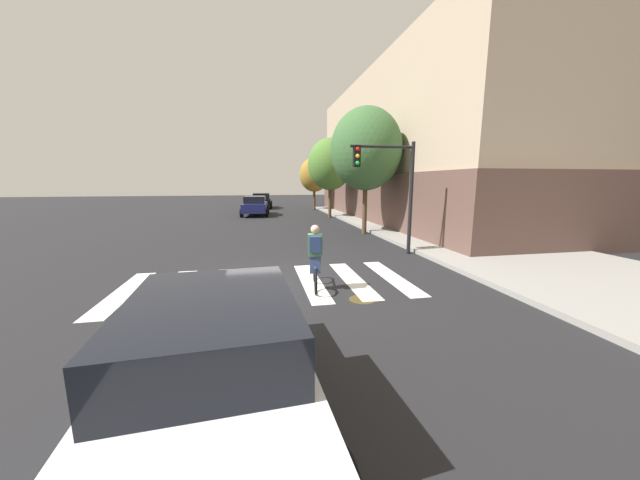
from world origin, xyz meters
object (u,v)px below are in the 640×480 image
(sedan_far, at_px, (262,200))
(street_tree_far, at_px, (314,175))
(street_tree_near, at_px, (366,149))
(sedan_mid, at_px, (255,205))
(street_tree_mid, at_px, (330,164))
(traffic_light_near, at_px, (391,179))
(fire_hydrant, at_px, (410,224))
(sedan_near, at_px, (216,361))
(manhole_cover, at_px, (362,299))
(cyclist, at_px, (315,258))

(sedan_far, relative_size, street_tree_far, 0.93)
(street_tree_near, xyz_separation_m, street_tree_far, (-0.09, 14.95, -1.01))
(sedan_mid, bearing_deg, street_tree_mid, -26.85)
(traffic_light_near, height_order, fire_hydrant, traffic_light_near)
(traffic_light_near, bearing_deg, sedan_near, -123.85)
(traffic_light_near, bearing_deg, street_tree_mid, 87.17)
(manhole_cover, height_order, cyclist, cyclist)
(manhole_cover, xyz_separation_m, sedan_far, (-1.87, 27.79, 0.81))
(sedan_near, xyz_separation_m, cyclist, (1.92, 4.55, 0.02))
(manhole_cover, relative_size, sedan_near, 0.14)
(traffic_light_near, distance_m, street_tree_mid, 13.13)
(cyclist, distance_m, street_tree_far, 23.98)
(sedan_near, height_order, sedan_far, sedan_near)
(manhole_cover, height_order, sedan_near, sedan_near)
(traffic_light_near, bearing_deg, manhole_cover, -119.41)
(sedan_near, height_order, traffic_light_near, traffic_light_near)
(sedan_far, bearing_deg, street_tree_mid, -64.01)
(sedan_near, relative_size, fire_hydrant, 6.03)
(sedan_far, height_order, street_tree_mid, street_tree_mid)
(manhole_cover, distance_m, street_tree_near, 10.95)
(traffic_light_near, xyz_separation_m, street_tree_near, (0.73, 5.05, 1.54))
(traffic_light_near, xyz_separation_m, fire_hydrant, (3.16, 4.65, -2.33))
(sedan_far, xyz_separation_m, street_tree_near, (5.10, -18.30, 3.58))
(sedan_far, distance_m, street_tree_mid, 11.89)
(manhole_cover, relative_size, traffic_light_near, 0.15)
(sedan_far, bearing_deg, manhole_cover, -86.16)
(manhole_cover, distance_m, traffic_light_near, 5.84)
(cyclist, bearing_deg, street_tree_far, 80.05)
(street_tree_far, bearing_deg, street_tree_mid, -90.03)
(manhole_cover, xyz_separation_m, fire_hydrant, (5.67, 9.10, 0.53))
(manhole_cover, relative_size, cyclist, 0.38)
(sedan_far, bearing_deg, fire_hydrant, -68.06)
(fire_hydrant, bearing_deg, sedan_near, -123.98)
(street_tree_near, height_order, street_tree_far, street_tree_near)
(sedan_mid, bearing_deg, manhole_cover, -82.97)
(street_tree_near, bearing_deg, cyclist, -116.23)
(street_tree_near, distance_m, street_tree_far, 14.98)
(sedan_far, relative_size, cyclist, 2.75)
(manhole_cover, relative_size, fire_hydrant, 0.82)
(manhole_cover, height_order, street_tree_far, street_tree_far)
(sedan_mid, height_order, fire_hydrant, sedan_mid)
(manhole_cover, relative_size, sedan_mid, 0.14)
(sedan_far, bearing_deg, street_tree_near, -74.41)
(sedan_mid, xyz_separation_m, sedan_far, (0.65, 7.42, -0.00))
(sedan_mid, xyz_separation_m, fire_hydrant, (8.18, -11.27, -0.29))
(sedan_mid, distance_m, street_tree_far, 7.44)
(sedan_far, xyz_separation_m, cyclist, (0.90, -26.84, 0.03))
(sedan_near, xyz_separation_m, street_tree_mid, (6.03, 21.10, 3.22))
(fire_hydrant, bearing_deg, manhole_cover, -121.92)
(street_tree_far, bearing_deg, sedan_far, 146.27)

